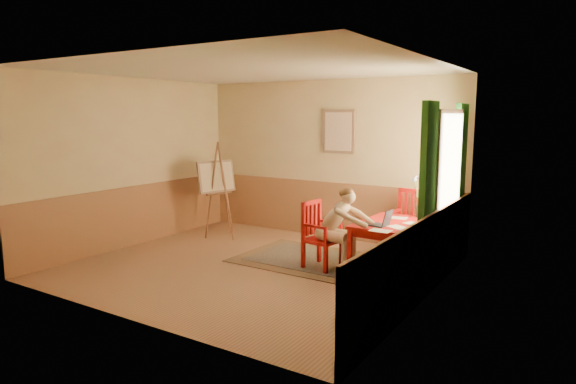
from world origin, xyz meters
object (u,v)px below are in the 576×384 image
Objects in this scene: easel at (218,181)px; laptop at (379,222)px; figure at (338,226)px; chair_left at (320,235)px; table at (388,228)px; chair_back at (408,224)px.

laptop is at bearing -11.76° from easel.
figure is at bearing -15.42° from easel.
easel is (-3.38, 0.70, 0.25)m from laptop.
chair_left is 0.80× the size of figure.
table is 0.90m from chair_back.
chair_back is 2.67× the size of laptop.
chair_back is (0.87, 1.24, 0.04)m from chair_left.
easel reaches higher than table.
table is 1.26× the size of chair_left.
chair_left is (-0.89, -0.34, -0.15)m from table.
chair_back is 3.44m from easel.
chair_left is at bearing -16.34° from easel.
table is 0.70m from figure.
laptop is 0.23× the size of easel.
chair_left reaches higher than table.
chair_back is at bearing 91.36° from table.
easel reaches higher than laptop.
figure is (-0.56, -1.28, 0.14)m from chair_back.
chair_back reaches higher than table.
figure reaches higher than table.
laptop is at bearing 7.26° from figure.
laptop is at bearing -92.72° from table.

